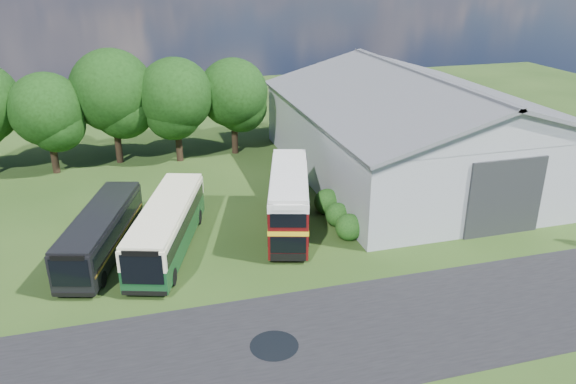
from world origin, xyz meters
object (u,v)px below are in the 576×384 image
object	(u,v)px
bus_green_single	(167,227)
bus_maroon_double	(289,201)
bus_dark_single	(101,233)
storage_shed	(415,122)

from	to	relation	value
bus_green_single	bus_maroon_double	bearing A→B (deg)	23.72
bus_maroon_double	bus_dark_single	size ratio (longest dim) A/B	0.94
bus_maroon_double	bus_dark_single	bearing A→B (deg)	-162.22
storage_shed	bus_green_single	size ratio (longest dim) A/B	2.27
bus_green_single	storage_shed	bearing A→B (deg)	40.71
storage_shed	bus_dark_single	bearing A→B (deg)	-161.41
bus_green_single	bus_maroon_double	xyz separation A→B (m)	(7.64, 0.80, 0.40)
bus_maroon_double	storage_shed	bearing A→B (deg)	48.09
storage_shed	bus_maroon_double	size ratio (longest dim) A/B	2.62
bus_green_single	bus_maroon_double	world-z (taller)	bus_maroon_double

